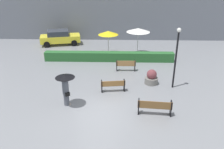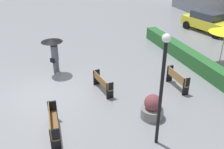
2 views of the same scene
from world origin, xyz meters
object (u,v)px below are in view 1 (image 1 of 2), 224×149
(bench_back_row, at_px, (126,65))
(planter_pot, at_px, (151,78))
(bench_mid_center, at_px, (113,85))
(parked_car, at_px, (60,37))
(patio_umbrella_white, at_px, (138,30))
(bench_near_right, at_px, (155,107))
(pedestrian_with_umbrella, at_px, (65,85))
(lamp_post, at_px, (176,53))
(patio_umbrella_yellow, at_px, (108,33))

(bench_back_row, height_order, planter_pot, planter_pot)
(bench_mid_center, bearing_deg, parked_car, 119.32)
(bench_mid_center, bearing_deg, patio_umbrella_white, 74.16)
(bench_near_right, relative_size, bench_mid_center, 1.16)
(patio_umbrella_white, bearing_deg, pedestrian_with_umbrella, -117.39)
(patio_umbrella_white, distance_m, parked_car, 8.96)
(lamp_post, bearing_deg, parked_car, 135.40)
(planter_pot, bearing_deg, patio_umbrella_yellow, 118.22)
(planter_pot, bearing_deg, bench_mid_center, -154.46)
(planter_pot, xyz_separation_m, patio_umbrella_white, (-0.57, 6.25, 1.95))
(bench_back_row, relative_size, patio_umbrella_yellow, 0.68)
(bench_mid_center, distance_m, lamp_post, 4.66)
(bench_near_right, height_order, bench_mid_center, bench_near_right)
(bench_back_row, relative_size, lamp_post, 0.38)
(patio_umbrella_yellow, bearing_deg, lamp_post, -54.95)
(pedestrian_with_umbrella, relative_size, lamp_post, 0.48)
(pedestrian_with_umbrella, xyz_separation_m, lamp_post, (6.84, 2.58, 1.15))
(lamp_post, relative_size, patio_umbrella_yellow, 1.80)
(bench_near_right, distance_m, parked_car, 15.93)
(bench_mid_center, distance_m, patio_umbrella_yellow, 7.73)
(parked_car, bearing_deg, bench_mid_center, -60.68)
(bench_back_row, distance_m, patio_umbrella_white, 4.55)
(patio_umbrella_yellow, relative_size, parked_car, 0.51)
(patio_umbrella_white, xyz_separation_m, parked_car, (-8.20, 3.24, -1.59))
(parked_car, bearing_deg, bench_near_right, -58.00)
(bench_back_row, relative_size, planter_pot, 1.47)
(bench_back_row, xyz_separation_m, patio_umbrella_white, (1.20, 3.97, 1.88))
(bench_near_right, distance_m, pedestrian_with_umbrella, 5.25)
(parked_car, bearing_deg, pedestrian_with_umbrella, -75.19)
(lamp_post, bearing_deg, patio_umbrella_yellow, 125.05)
(lamp_post, bearing_deg, planter_pot, 158.72)
(bench_back_row, bearing_deg, patio_umbrella_white, 73.14)
(bench_back_row, bearing_deg, bench_near_right, -77.07)
(patio_umbrella_yellow, distance_m, patio_umbrella_white, 2.79)
(bench_back_row, height_order, pedestrian_with_umbrella, pedestrian_with_umbrella)
(planter_pot, height_order, parked_car, parked_car)
(patio_umbrella_white, bearing_deg, bench_mid_center, -105.84)
(patio_umbrella_yellow, xyz_separation_m, parked_car, (-5.42, 3.25, -1.31))
(pedestrian_with_umbrella, bearing_deg, patio_umbrella_yellow, 77.46)
(bench_mid_center, bearing_deg, pedestrian_with_umbrella, -145.97)
(lamp_post, bearing_deg, pedestrian_with_umbrella, -159.34)
(pedestrian_with_umbrella, bearing_deg, lamp_post, 20.66)
(bench_back_row, height_order, lamp_post, lamp_post)
(bench_near_right, distance_m, patio_umbrella_white, 10.43)
(planter_pot, xyz_separation_m, lamp_post, (1.41, -0.55, 2.08))
(pedestrian_with_umbrella, height_order, lamp_post, lamp_post)
(bench_mid_center, relative_size, patio_umbrella_yellow, 0.71)
(bench_back_row, distance_m, bench_mid_center, 3.69)
(pedestrian_with_umbrella, bearing_deg, bench_back_row, 55.94)
(lamp_post, height_order, parked_car, lamp_post)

